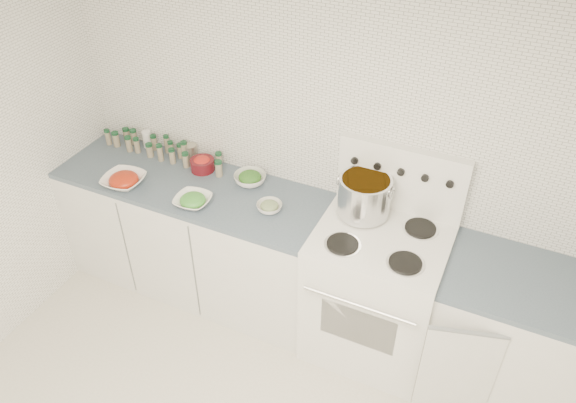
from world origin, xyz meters
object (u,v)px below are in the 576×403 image
object	(u,v)px
stove	(375,289)
bowl_snowpea	(193,200)
bowl_tomato	(124,180)
stock_pot	(365,194)

from	to	relation	value
stove	bowl_snowpea	world-z (taller)	stove
bowl_tomato	bowl_snowpea	size ratio (longest dim) A/B	1.20
stove	bowl_tomato	world-z (taller)	stove
stock_pot	bowl_snowpea	bearing A→B (deg)	-162.11
bowl_snowpea	stove	bearing A→B (deg)	8.60
stock_pot	bowl_snowpea	world-z (taller)	stock_pot
stock_pot	bowl_tomato	world-z (taller)	stock_pot
stock_pot	stove	bearing A→B (deg)	-40.26
stove	stock_pot	xyz separation A→B (m)	(-0.17, 0.14, 0.58)
stock_pot	bowl_snowpea	xyz separation A→B (m)	(-0.99, -0.32, -0.14)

